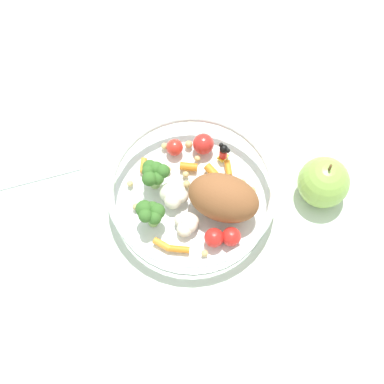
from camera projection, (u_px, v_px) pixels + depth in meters
ground_plane at (176, 196)px, 0.82m from camera, size 2.40×2.40×0.00m
food_container at (197, 193)px, 0.79m from camera, size 0.24×0.24×0.08m
loose_apple at (324, 182)px, 0.79m from camera, size 0.07×0.07×0.08m
folded_napkin at (30, 150)px, 0.85m from camera, size 0.15×0.16×0.01m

